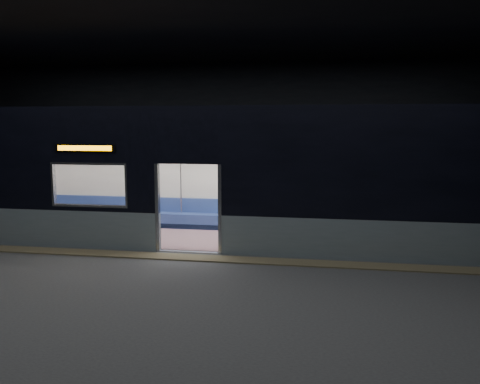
# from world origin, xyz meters

# --- Properties ---
(station_floor) EXTENTS (24.00, 14.00, 0.01)m
(station_floor) POSITION_xyz_m (0.00, 0.00, -0.01)
(station_floor) COLOR #47494C
(station_floor) RESTS_ON ground
(station_envelope) EXTENTS (24.00, 14.00, 5.00)m
(station_envelope) POSITION_xyz_m (0.00, 0.00, 3.66)
(station_envelope) COLOR black
(station_envelope) RESTS_ON station_floor
(tactile_strip) EXTENTS (22.80, 0.50, 0.03)m
(tactile_strip) POSITION_xyz_m (0.00, 0.55, 0.01)
(tactile_strip) COLOR #8C7F59
(tactile_strip) RESTS_ON station_floor
(metro_car) EXTENTS (18.00, 3.04, 3.35)m
(metro_car) POSITION_xyz_m (-0.00, 2.54, 1.85)
(metro_car) COLOR #90A1AC
(metro_car) RESTS_ON station_floor
(passenger) EXTENTS (0.36, 0.63, 1.28)m
(passenger) POSITION_xyz_m (2.67, 3.55, 0.76)
(passenger) COLOR black
(passenger) RESTS_ON metro_car
(handbag) EXTENTS (0.32, 0.30, 0.13)m
(handbag) POSITION_xyz_m (2.71, 3.35, 0.66)
(handbag) COLOR black
(handbag) RESTS_ON passenger
(transit_map) EXTENTS (1.08, 0.03, 0.70)m
(transit_map) POSITION_xyz_m (2.71, 3.85, 1.50)
(transit_map) COLOR white
(transit_map) RESTS_ON metro_car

